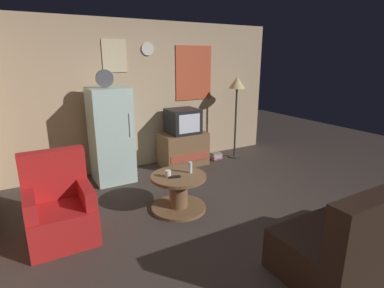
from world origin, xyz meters
name	(u,v)px	position (x,y,z in m)	size (l,w,h in m)	color
ground_plane	(225,220)	(0.00, 0.00, 0.00)	(12.00, 12.00, 0.00)	#3D332D
wall_with_art	(147,95)	(0.01, 2.45, 1.28)	(5.20, 0.12, 2.55)	tan
fridge	(111,135)	(-0.82, 1.97, 0.75)	(0.60, 0.62, 1.77)	silver
tv_stand	(183,149)	(0.51, 2.05, 0.30)	(0.84, 0.53, 0.61)	brown
crt_tv	(183,121)	(0.51, 2.05, 0.83)	(0.54, 0.51, 0.44)	black
standing_lamp	(237,89)	(1.62, 1.94, 1.36)	(0.32, 0.32, 1.59)	#332D28
coffee_table	(179,192)	(-0.36, 0.54, 0.24)	(0.72, 0.72, 0.48)	brown
wine_glass	(190,167)	(-0.18, 0.54, 0.55)	(0.05, 0.05, 0.15)	silver
mug_ceramic_white	(168,174)	(-0.50, 0.55, 0.52)	(0.08, 0.08, 0.09)	silver
remote_control	(175,177)	(-0.44, 0.50, 0.49)	(0.15, 0.04, 0.02)	black
armchair	(60,209)	(-1.79, 0.61, 0.34)	(0.68, 0.68, 0.96)	red
couch	(366,236)	(0.66, -1.34, 0.31)	(1.70, 0.80, 0.92)	black
book_stack	(216,156)	(1.21, 1.98, 0.07)	(0.21, 0.18, 0.14)	#C25639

